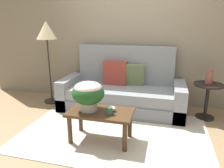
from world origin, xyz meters
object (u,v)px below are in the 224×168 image
object	(u,v)px
couch	(122,91)
floor_lamp	(47,35)
potted_plant	(88,93)
coffee_mug	(109,111)
coffee_table	(101,116)
table_vase	(209,77)
side_table	(207,95)
snack_bowl	(111,109)

from	to	relation	value
couch	floor_lamp	bearing A→B (deg)	-178.58
potted_plant	coffee_mug	xyz separation A→B (m)	(0.30, -0.06, -0.19)
coffee_mug	coffee_table	bearing A→B (deg)	154.24
coffee_table	floor_lamp	distance (m)	2.08
couch	coffee_table	size ratio (longest dim) A/B	2.59
table_vase	potted_plant	bearing A→B (deg)	-144.97
couch	coffee_mug	xyz separation A→B (m)	(0.10, -1.27, 0.15)
coffee_table	side_table	size ratio (longest dim) A/B	1.43
coffee_table	snack_bowl	size ratio (longest dim) A/B	6.89
snack_bowl	table_vase	xyz separation A→B (m)	(1.36, 1.12, 0.24)
couch	coffee_mug	world-z (taller)	couch
side_table	potted_plant	world-z (taller)	potted_plant
floor_lamp	snack_bowl	distance (m)	2.11
coffee_table	potted_plant	distance (m)	0.36
coffee_table	coffee_mug	distance (m)	0.20
couch	table_vase	bearing A→B (deg)	-2.16
coffee_table	table_vase	bearing A→B (deg)	37.53
potted_plant	coffee_mug	bearing A→B (deg)	-10.70
coffee_mug	table_vase	size ratio (longest dim) A/B	0.51
coffee_table	table_vase	world-z (taller)	table_vase
snack_bowl	side_table	bearing A→B (deg)	39.01
potted_plant	table_vase	size ratio (longest dim) A/B	1.65
side_table	coffee_mug	xyz separation A→B (m)	(-1.36, -1.20, 0.07)
side_table	snack_bowl	distance (m)	1.75
floor_lamp	table_vase	distance (m)	2.98
side_table	snack_bowl	world-z (taller)	side_table
floor_lamp	potted_plant	bearing A→B (deg)	-43.15
couch	side_table	distance (m)	1.46
couch	coffee_mug	distance (m)	1.29
snack_bowl	table_vase	size ratio (longest dim) A/B	0.48
floor_lamp	coffee_mug	size ratio (longest dim) A/B	12.12
couch	table_vase	size ratio (longest dim) A/B	8.61
couch	side_table	xyz separation A→B (m)	(1.46, -0.07, 0.08)
coffee_mug	side_table	bearing A→B (deg)	41.59
coffee_table	snack_bowl	world-z (taller)	snack_bowl
side_table	snack_bowl	xyz separation A→B (m)	(-1.36, -1.10, 0.06)
side_table	table_vase	xyz separation A→B (m)	(-0.00, 0.01, 0.29)
table_vase	couch	bearing A→B (deg)	177.84
table_vase	coffee_table	bearing A→B (deg)	-142.47
couch	floor_lamp	size ratio (longest dim) A/B	1.40
floor_lamp	coffee_mug	xyz separation A→B (m)	(1.56, -1.24, -0.85)
side_table	floor_lamp	xyz separation A→B (m)	(-2.92, 0.03, 0.92)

